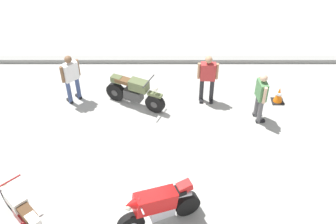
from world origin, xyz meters
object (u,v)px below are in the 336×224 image
Objects in this scene: person_in_green_shirt at (261,95)px; person_in_white_shirt at (72,76)px; motorcycle_red_sportbike at (159,205)px; person_in_red_shirt at (208,76)px; traffic_cone at (279,95)px; motorcycle_cream_vintage at (23,212)px; motorcycle_olive_vintage at (135,92)px.

person_in_green_shirt is 5.56m from person_in_white_shirt.
motorcycle_red_sportbike is 4.56m from person_in_green_shirt.
person_in_green_shirt is 0.99× the size of person_in_red_shirt.
motorcycle_cream_vintage is at bearing -145.73° from traffic_cone.
traffic_cone is at bearing 90.55° from person_in_red_shirt.
motorcycle_cream_vintage is 2.89× the size of traffic_cone.
traffic_cone is (2.21, -0.09, -0.63)m from person_in_red_shirt.
motorcycle_olive_vintage is 2.23m from person_in_red_shirt.
motorcycle_red_sportbike is 5.19m from person_in_white_shirt.
person_in_green_shirt reaches higher than motorcycle_olive_vintage.
motorcycle_olive_vintage reaches higher than traffic_cone.
motorcycle_red_sportbike is at bearing -129.36° from traffic_cone.
person_in_white_shirt reaches higher than person_in_red_shirt.
traffic_cone is at bearing 27.26° from motorcycle_olive_vintage.
person_in_red_shirt reaches higher than traffic_cone.
motorcycle_cream_vintage is 0.94× the size of person_in_white_shirt.
motorcycle_cream_vintage is 0.83× the size of motorcycle_olive_vintage.
motorcycle_olive_vintage is 3.46× the size of traffic_cone.
motorcycle_red_sportbike is at bearing -54.05° from motorcycle_olive_vintage.
person_in_green_shirt is at bearing -100.85° from motorcycle_cream_vintage.
motorcycle_olive_vintage is at bearing -80.87° from person_in_red_shirt.
person_in_green_shirt is at bearing -151.54° from motorcycle_red_sportbike.
person_in_white_shirt is (-1.87, 0.22, 0.43)m from motorcycle_olive_vintage.
traffic_cone is at bearing 38.36° from person_in_green_shirt.
motorcycle_red_sportbike reaches higher than motorcycle_cream_vintage.
traffic_cone is at bearing -152.68° from motorcycle_red_sportbike.
motorcycle_cream_vintage is at bearing -155.21° from person_in_green_shirt.
motorcycle_cream_vintage is 4.86m from motorcycle_olive_vintage.
person_in_red_shirt is at bearing -132.30° from person_in_white_shirt.
person_in_red_shirt is 0.98× the size of person_in_white_shirt.
motorcycle_red_sportbike is 3.52× the size of traffic_cone.
motorcycle_red_sportbike is at bearing 168.45° from person_in_white_shirt.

